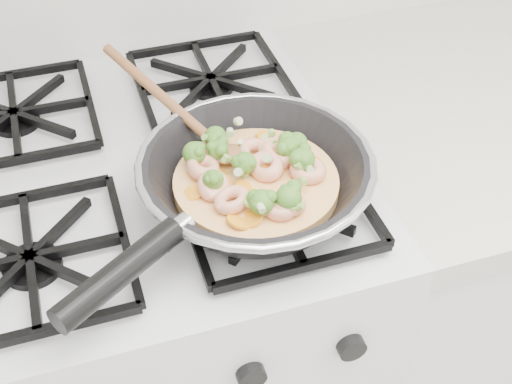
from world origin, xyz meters
name	(u,v)px	position (x,y,z in m)	size (l,w,h in m)	color
stove	(164,351)	(0.00, 1.70, 0.46)	(0.60, 0.60, 0.92)	silver
skillet	(253,177)	(0.13, 1.56, 0.96)	(0.41, 0.45, 0.09)	black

